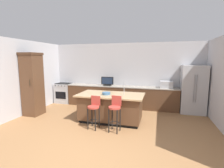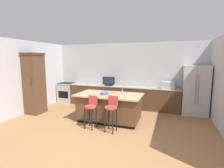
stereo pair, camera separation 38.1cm
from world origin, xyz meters
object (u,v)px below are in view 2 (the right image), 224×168
(refrigerator, at_px, (195,90))
(tv_remote, at_px, (103,93))
(fruit_bowl, at_px, (104,93))
(microwave, at_px, (168,85))
(tv_monitor, at_px, (109,82))
(bar_stool_left, at_px, (91,109))
(bar_stool_right, at_px, (111,111))
(cabinet_tower, at_px, (34,82))
(kitchen_island, at_px, (109,107))
(range_oven, at_px, (67,92))

(refrigerator, xyz_separation_m, tv_remote, (-3.01, -1.62, 0.01))
(refrigerator, xyz_separation_m, fruit_bowl, (-2.87, -1.79, 0.03))
(microwave, height_order, tv_monitor, tv_monitor)
(refrigerator, distance_m, bar_stool_left, 3.90)
(bar_stool_left, xyz_separation_m, fruit_bowl, (0.18, 0.62, 0.37))
(bar_stool_right, xyz_separation_m, fruit_bowl, (-0.47, 0.66, 0.33))
(bar_stool_right, bearing_deg, microwave, 66.81)
(refrigerator, height_order, cabinet_tower, cabinet_tower)
(refrigerator, bearing_deg, microwave, 176.36)
(bar_stool_left, bearing_deg, fruit_bowl, 80.21)
(kitchen_island, distance_m, tv_remote, 0.53)
(tv_monitor, distance_m, fruit_bowl, 1.88)
(kitchen_island, distance_m, microwave, 2.57)
(cabinet_tower, xyz_separation_m, tv_monitor, (2.28, 1.83, -0.09))
(range_oven, height_order, bar_stool_right, bar_stool_right)
(kitchen_island, xyz_separation_m, range_oven, (-2.81, 1.75, -0.00))
(range_oven, height_order, tv_remote, same)
(fruit_bowl, bearing_deg, range_oven, 145.45)
(bar_stool_right, distance_m, tv_remote, 1.07)
(cabinet_tower, height_order, microwave, cabinet_tower)
(tv_monitor, bearing_deg, kitchen_island, -69.22)
(refrigerator, distance_m, bar_stool_right, 3.45)
(cabinet_tower, height_order, bar_stool_left, cabinet_tower)
(bar_stool_left, bearing_deg, range_oven, 142.24)
(refrigerator, height_order, bar_stool_right, refrigerator)
(range_oven, relative_size, fruit_bowl, 3.51)
(tv_monitor, height_order, tv_remote, tv_monitor)
(tv_remote, bearing_deg, microwave, -4.05)
(range_oven, xyz_separation_m, fruit_bowl, (2.69, -1.85, 0.48))
(microwave, height_order, bar_stool_left, microwave)
(range_oven, xyz_separation_m, tv_remote, (2.55, -1.68, 0.46))
(kitchen_island, bearing_deg, bar_stool_left, -113.08)
(microwave, relative_size, tv_remote, 2.82)
(range_oven, bearing_deg, bar_stool_right, -38.51)
(bar_stool_right, height_order, fruit_bowl, bar_stool_right)
(cabinet_tower, height_order, bar_stool_right, cabinet_tower)
(cabinet_tower, bearing_deg, bar_stool_left, -12.62)
(cabinet_tower, distance_m, microwave, 5.07)
(cabinet_tower, bearing_deg, bar_stool_right, -10.88)
(refrigerator, height_order, microwave, refrigerator)
(kitchen_island, xyz_separation_m, bar_stool_left, (-0.31, -0.72, 0.11))
(kitchen_island, height_order, bar_stool_right, bar_stool_right)
(bar_stool_right, height_order, tv_remote, bar_stool_right)
(refrigerator, relative_size, tv_monitor, 3.40)
(range_oven, height_order, cabinet_tower, cabinet_tower)
(cabinet_tower, relative_size, fruit_bowl, 8.61)
(cabinet_tower, distance_m, tv_remote, 2.68)
(kitchen_island, xyz_separation_m, refrigerator, (2.75, 1.69, 0.45))
(tv_monitor, relative_size, bar_stool_left, 0.56)
(tv_remote, bearing_deg, bar_stool_right, -97.42)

